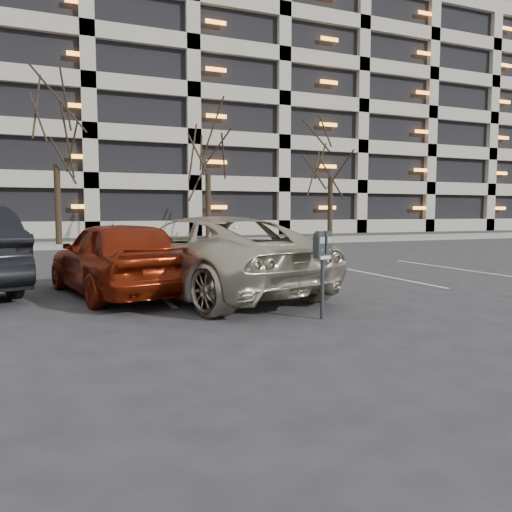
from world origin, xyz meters
TOP-DOWN VIEW (x-y plane):
  - ground at (0.00, 0.00)m, footprint 140.00×140.00m
  - sidewalk at (0.00, 16.00)m, footprint 80.00×4.00m
  - stall_lines at (-1.40, 2.30)m, footprint 16.90×5.20m
  - parking_garage at (12.00, 33.84)m, footprint 52.00×20.00m
  - tree_b at (-3.00, 16.00)m, footprint 3.58×3.58m
  - tree_c at (4.00, 16.00)m, footprint 3.38×3.38m
  - tree_d at (11.00, 16.00)m, footprint 3.38×3.38m
  - parking_meter at (0.40, -1.87)m, footprint 0.34×0.22m
  - suv_silver at (-0.56, 0.88)m, footprint 3.84×5.78m
  - car_red at (-2.11, 1.38)m, footprint 2.50×4.43m

SIDE VIEW (x-z plane):
  - ground at x=0.00m, z-range 0.00..0.00m
  - stall_lines at x=-1.40m, z-range 0.00..0.01m
  - sidewalk at x=0.00m, z-range 0.00..0.12m
  - car_red at x=-2.11m, z-range 0.00..1.42m
  - suv_silver at x=-0.56m, z-range 0.00..1.48m
  - parking_meter at x=0.40m, z-range 0.33..1.58m
  - tree_c at x=4.00m, z-range 1.71..9.38m
  - tree_d at x=11.00m, z-range 1.71..9.40m
  - tree_b at x=-3.00m, z-range 1.81..9.95m
  - parking_garage at x=12.00m, z-range -0.24..18.76m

